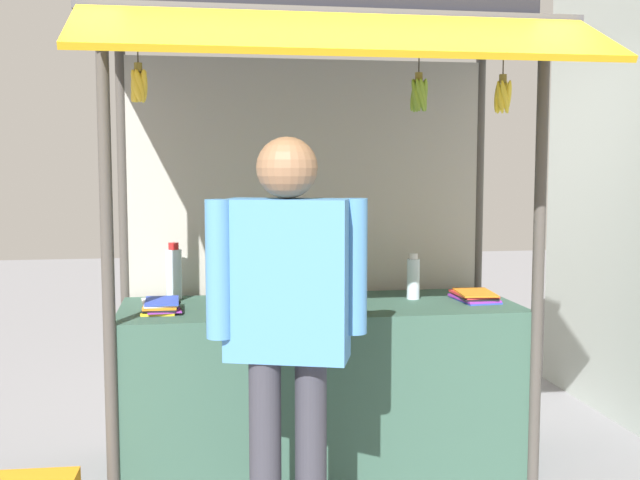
{
  "coord_description": "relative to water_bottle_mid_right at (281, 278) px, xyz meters",
  "views": [
    {
      "loc": [
        -0.65,
        -4.07,
        1.66
      ],
      "look_at": [
        0.0,
        0.0,
        1.26
      ],
      "focal_mm": 43.34,
      "sensor_mm": 36.0,
      "label": 1
    }
  ],
  "objects": [
    {
      "name": "banana_bunch_inner_left",
      "position": [
        0.61,
        -0.5,
        0.94
      ],
      "size": [
        0.1,
        0.1,
        0.32
      ],
      "color": "#332D23"
    },
    {
      "name": "magazine_stack_front_right",
      "position": [
        -0.14,
        -0.19,
        -0.12
      ],
      "size": [
        0.26,
        0.27,
        0.06
      ],
      "color": "orange",
      "rests_on": "stall_counter"
    },
    {
      "name": "stall_structure",
      "position": [
        0.21,
        0.1,
        0.6
      ],
      "size": [
        2.33,
        1.6,
        2.71
      ],
      "color": "#4C4742",
      "rests_on": "ground"
    },
    {
      "name": "vendor_person",
      "position": [
        -0.07,
        -0.91,
        0.01
      ],
      "size": [
        0.67,
        0.36,
        1.78
      ],
      "rotation": [
        0.0,
        0.0,
        2.82
      ],
      "color": "#383842",
      "rests_on": "ground"
    },
    {
      "name": "water_bottle_rear_center",
      "position": [
        0.76,
        0.08,
        -0.03
      ],
      "size": [
        0.07,
        0.07,
        0.26
      ],
      "color": "silver",
      "rests_on": "stall_counter"
    },
    {
      "name": "ground_plane",
      "position": [
        0.21,
        -0.0,
        -1.06
      ],
      "size": [
        20.0,
        20.0,
        0.0
      ],
      "primitive_type": "plane",
      "color": "gray"
    },
    {
      "name": "magazine_stack_far_left",
      "position": [
        0.25,
        -0.31,
        -0.1
      ],
      "size": [
        0.24,
        0.31,
        0.09
      ],
      "color": "green",
      "rests_on": "stall_counter"
    },
    {
      "name": "magazine_stack_far_right",
      "position": [
        -0.63,
        -0.07,
        -0.12
      ],
      "size": [
        0.22,
        0.3,
        0.06
      ],
      "color": "yellow",
      "rests_on": "stall_counter"
    },
    {
      "name": "water_bottle_mid_right",
      "position": [
        0.0,
        0.0,
        0.0
      ],
      "size": [
        0.09,
        0.09,
        0.32
      ],
      "color": "silver",
      "rests_on": "stall_counter"
    },
    {
      "name": "water_bottle_back_left",
      "position": [
        -0.57,
        0.32,
        0.0
      ],
      "size": [
        0.09,
        0.09,
        0.32
      ],
      "color": "silver",
      "rests_on": "stall_counter"
    },
    {
      "name": "stall_counter",
      "position": [
        0.21,
        -0.0,
        -0.6
      ],
      "size": [
        2.13,
        0.79,
        0.91
      ],
      "primitive_type": "cube",
      "color": "#385B4C",
      "rests_on": "ground"
    },
    {
      "name": "magazine_stack_left",
      "position": [
        1.08,
        -0.02,
        -0.12
      ],
      "size": [
        0.22,
        0.32,
        0.05
      ],
      "color": "blue",
      "rests_on": "stall_counter"
    },
    {
      "name": "banana_bunch_leftmost",
      "position": [
        1.02,
        -0.49,
        0.94
      ],
      "size": [
        0.09,
        0.09,
        0.33
      ],
      "color": "#332D23"
    },
    {
      "name": "banana_bunch_inner_right",
      "position": [
        -0.69,
        -0.49,
        0.96
      ],
      "size": [
        0.09,
        0.09,
        0.3
      ],
      "color": "#332D23"
    }
  ]
}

